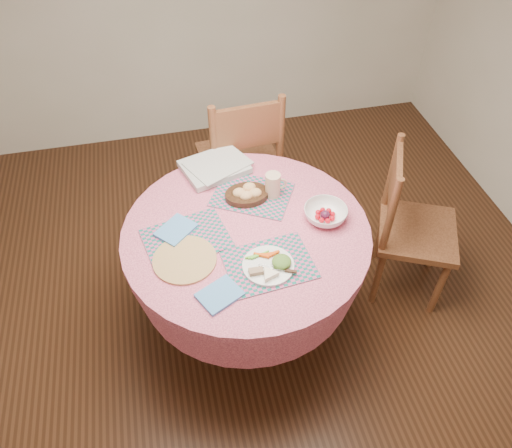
# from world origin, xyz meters

# --- Properties ---
(ground) EXTENTS (4.00, 4.00, 0.00)m
(ground) POSITION_xyz_m (0.00, 0.00, 0.00)
(ground) COLOR #331C0F
(ground) RESTS_ON ground
(room_envelope) EXTENTS (4.01, 4.01, 2.71)m
(room_envelope) POSITION_xyz_m (0.00, 0.00, 1.71)
(room_envelope) COLOR silver
(room_envelope) RESTS_ON ground
(dining_table) EXTENTS (1.24, 1.24, 0.75)m
(dining_table) POSITION_xyz_m (0.00, 0.00, 0.56)
(dining_table) COLOR pink
(dining_table) RESTS_ON ground
(chair_right) EXTENTS (0.58, 0.59, 0.98)m
(chair_right) POSITION_xyz_m (0.96, 0.06, 0.51)
(chair_right) COLOR brown
(chair_right) RESTS_ON ground
(chair_back) EXTENTS (0.52, 0.50, 1.06)m
(chair_back) POSITION_xyz_m (0.14, 0.81, 0.55)
(chair_back) COLOR brown
(chair_back) RESTS_ON ground
(placemat_front) EXTENTS (0.43, 0.34, 0.01)m
(placemat_front) POSITION_xyz_m (0.06, -0.24, 0.75)
(placemat_front) COLOR #116458
(placemat_front) RESTS_ON dining_table
(placemat_left) EXTENTS (0.45, 0.37, 0.01)m
(placemat_left) POSITION_xyz_m (-0.30, 0.00, 0.75)
(placemat_left) COLOR #116458
(placemat_left) RESTS_ON dining_table
(placemat_back) EXTENTS (0.50, 0.46, 0.01)m
(placemat_back) POSITION_xyz_m (0.08, 0.24, 0.75)
(placemat_back) COLOR #116458
(placemat_back) RESTS_ON dining_table
(wicker_trivet) EXTENTS (0.30, 0.30, 0.01)m
(wicker_trivet) POSITION_xyz_m (-0.32, -0.13, 0.76)
(wicker_trivet) COLOR #A28646
(wicker_trivet) RESTS_ON dining_table
(napkin_near) EXTENTS (0.22, 0.21, 0.01)m
(napkin_near) POSITION_xyz_m (-0.20, -0.37, 0.76)
(napkin_near) COLOR #508CCF
(napkin_near) RESTS_ON dining_table
(napkin_far) EXTENTS (0.23, 0.22, 0.01)m
(napkin_far) POSITION_xyz_m (-0.34, 0.06, 0.76)
(napkin_far) COLOR #508CCF
(napkin_far) RESTS_ON placemat_left
(dinner_plate) EXTENTS (0.24, 0.24, 0.05)m
(dinner_plate) POSITION_xyz_m (0.06, -0.27, 0.77)
(dinner_plate) COLOR white
(dinner_plate) RESTS_ON placemat_front
(bread_bowl) EXTENTS (0.23, 0.23, 0.08)m
(bread_bowl) POSITION_xyz_m (0.05, 0.22, 0.78)
(bread_bowl) COLOR black
(bread_bowl) RESTS_ON placemat_back
(latte_mug) EXTENTS (0.12, 0.08, 0.13)m
(latte_mug) POSITION_xyz_m (0.19, 0.22, 0.82)
(latte_mug) COLOR beige
(latte_mug) RESTS_ON placemat_back
(fruit_bowl) EXTENTS (0.29, 0.29, 0.07)m
(fruit_bowl) POSITION_xyz_m (0.40, -0.01, 0.78)
(fruit_bowl) COLOR white
(fruit_bowl) RESTS_ON dining_table
(newspaper_stack) EXTENTS (0.42, 0.37, 0.04)m
(newspaper_stack) POSITION_xyz_m (-0.07, 0.49, 0.78)
(newspaper_stack) COLOR silver
(newspaper_stack) RESTS_ON dining_table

